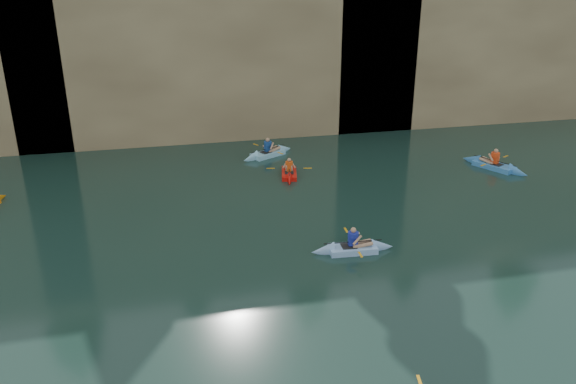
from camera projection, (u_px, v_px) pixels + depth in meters
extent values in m
plane|color=black|center=(262.00, 378.00, 14.58)|extent=(160.00, 160.00, 0.00)
cube|color=tan|center=(182.00, 27.00, 39.47)|extent=(70.00, 16.00, 12.00)
cube|color=tan|center=(223.00, 44.00, 33.32)|extent=(24.00, 2.40, 11.40)
cube|color=tan|center=(519.00, 47.00, 37.82)|extent=(26.00, 2.40, 9.84)
cube|color=black|center=(126.00, 120.00, 32.99)|extent=(3.50, 1.00, 3.20)
cube|color=black|center=(352.00, 97.00, 35.70)|extent=(5.00, 1.00, 4.50)
cube|color=orange|center=(419.00, 381.00, 13.85)|extent=(0.17, 0.43, 0.02)
cube|color=#8EBAEE|center=(353.00, 248.00, 20.99)|extent=(2.48, 0.95, 0.28)
cone|color=#8EBAEE|center=(382.00, 246.00, 21.16)|extent=(0.91, 0.81, 0.75)
cone|color=#8EBAEE|center=(323.00, 251.00, 20.83)|extent=(0.91, 0.81, 0.75)
cube|color=black|center=(349.00, 246.00, 20.93)|extent=(0.58, 0.51, 0.04)
cube|color=#1B2697|center=(353.00, 239.00, 20.85)|extent=(0.36, 0.25, 0.50)
sphere|color=tan|center=(353.00, 230.00, 20.71)|extent=(0.21, 0.21, 0.21)
cylinder|color=black|center=(353.00, 242.00, 20.89)|extent=(2.22, 0.19, 0.04)
cube|color=orange|center=(346.00, 230.00, 21.82)|extent=(0.11, 0.42, 0.02)
cube|color=orange|center=(360.00, 255.00, 19.96)|extent=(0.11, 0.42, 0.02)
cube|color=red|center=(289.00, 173.00, 28.70)|extent=(1.25, 2.56, 0.26)
cone|color=red|center=(289.00, 166.00, 29.78)|extent=(0.88, 1.00, 0.71)
cone|color=red|center=(289.00, 181.00, 27.63)|extent=(0.88, 1.00, 0.71)
cube|color=black|center=(289.00, 172.00, 28.53)|extent=(0.55, 0.63, 0.04)
cube|color=#DD4E12|center=(289.00, 166.00, 28.57)|extent=(0.27, 0.36, 0.47)
sphere|color=tan|center=(289.00, 160.00, 28.44)|extent=(0.20, 0.20, 0.20)
cylinder|color=black|center=(289.00, 168.00, 28.60)|extent=(0.48, 2.06, 0.04)
cube|color=orange|center=(271.00, 168.00, 28.59)|extent=(0.43, 0.17, 0.02)
cube|color=orange|center=(308.00, 168.00, 28.62)|extent=(0.43, 0.17, 0.02)
cube|color=#8BCBE8|center=(268.00, 154.00, 31.68)|extent=(2.76, 2.03, 0.29)
cone|color=#8BCBE8|center=(285.00, 149.00, 32.46)|extent=(1.22, 1.16, 0.80)
cone|color=#8BCBE8|center=(250.00, 158.00, 30.89)|extent=(1.22, 1.16, 0.80)
cube|color=black|center=(266.00, 152.00, 31.54)|extent=(0.72, 0.70, 0.04)
cube|color=navy|center=(268.00, 146.00, 31.52)|extent=(0.43, 0.38, 0.54)
sphere|color=tan|center=(268.00, 140.00, 31.37)|extent=(0.23, 0.23, 0.23)
cylinder|color=black|center=(268.00, 149.00, 31.57)|extent=(2.10, 1.17, 0.04)
cube|color=orange|center=(256.00, 145.00, 32.32)|extent=(0.27, 0.41, 0.02)
cube|color=orange|center=(280.00, 153.00, 30.82)|extent=(0.27, 0.41, 0.02)
cube|color=#3C83CC|center=(494.00, 166.00, 29.72)|extent=(2.10, 2.99, 0.30)
cone|color=#3C83CC|center=(471.00, 160.00, 30.69)|extent=(1.20, 1.29, 0.81)
cone|color=#3C83CC|center=(518.00, 172.00, 28.75)|extent=(1.20, 1.29, 0.81)
cube|color=black|center=(497.00, 164.00, 29.57)|extent=(0.71, 0.72, 0.04)
cube|color=#F94214|center=(495.00, 158.00, 29.56)|extent=(0.38, 0.44, 0.54)
sphere|color=tan|center=(496.00, 151.00, 29.42)|extent=(0.23, 0.23, 0.23)
cylinder|color=black|center=(495.00, 161.00, 29.62)|extent=(1.14, 2.15, 0.04)
cube|color=orange|center=(483.00, 165.00, 28.95)|extent=(0.41, 0.26, 0.02)
cube|color=orange|center=(506.00, 156.00, 30.28)|extent=(0.41, 0.26, 0.02)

